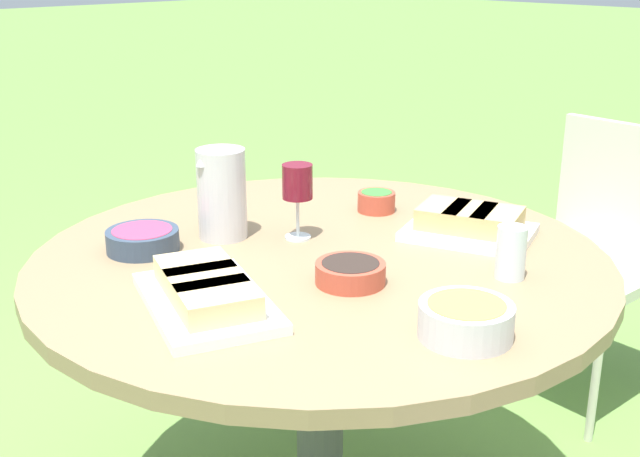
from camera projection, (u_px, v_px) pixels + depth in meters
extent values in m
cylinder|color=#4C4C51|center=(320.00, 410.00, 1.89)|extent=(0.11, 0.11, 0.72)
cylinder|color=#8C7251|center=(320.00, 262.00, 1.76)|extent=(1.27, 1.27, 0.03)
cube|color=beige|center=(581.00, 269.00, 2.53)|extent=(0.44, 0.46, 0.04)
cube|color=beige|center=(622.00, 188.00, 2.58)|extent=(0.05, 0.44, 0.42)
cylinder|color=beige|center=(489.00, 332.00, 2.63)|extent=(0.03, 0.03, 0.43)
cylinder|color=beige|center=(596.00, 377.00, 2.35)|extent=(0.03, 0.03, 0.43)
cylinder|color=beige|center=(554.00, 301.00, 2.86)|extent=(0.03, 0.03, 0.43)
cylinder|color=silver|center=(222.00, 194.00, 1.83)|extent=(0.11, 0.11, 0.21)
cone|color=silver|center=(202.00, 160.00, 1.77)|extent=(0.03, 0.03, 0.03)
cylinder|color=silver|center=(298.00, 237.00, 1.85)|extent=(0.06, 0.06, 0.01)
cylinder|color=silver|center=(298.00, 217.00, 1.84)|extent=(0.01, 0.01, 0.09)
cylinder|color=maroon|center=(297.00, 181.00, 1.81)|extent=(0.07, 0.07, 0.08)
cube|color=white|center=(207.00, 302.00, 1.49)|extent=(0.32, 0.40, 0.02)
cube|color=#E0C184|center=(195.00, 272.00, 1.55)|extent=(0.17, 0.16, 0.05)
cube|color=#E0C184|center=(206.00, 286.00, 1.48)|extent=(0.17, 0.16, 0.05)
cube|color=#E0C184|center=(218.00, 302.00, 1.42)|extent=(0.17, 0.16, 0.05)
cube|color=white|center=(469.00, 232.00, 1.86)|extent=(0.30, 0.34, 0.02)
cube|color=tan|center=(497.00, 222.00, 1.83)|extent=(0.17, 0.14, 0.05)
cube|color=tan|center=(470.00, 218.00, 1.85)|extent=(0.17, 0.14, 0.05)
cube|color=tan|center=(443.00, 215.00, 1.88)|extent=(0.17, 0.14, 0.05)
cylinder|color=silver|center=(466.00, 321.00, 1.37)|extent=(0.16, 0.16, 0.06)
cylinder|color=#E0C147|center=(466.00, 311.00, 1.36)|extent=(0.13, 0.13, 0.03)
cylinder|color=#B74733|center=(376.00, 202.00, 2.04)|extent=(0.10, 0.10, 0.05)
cylinder|color=#387533|center=(377.00, 196.00, 2.04)|extent=(0.08, 0.08, 0.02)
cylinder|color=#B74733|center=(350.00, 273.00, 1.60)|extent=(0.14, 0.14, 0.04)
cylinder|color=#2D231E|center=(350.00, 267.00, 1.59)|extent=(0.12, 0.12, 0.02)
cylinder|color=#334256|center=(143.00, 240.00, 1.77)|extent=(0.16, 0.16, 0.05)
cylinder|color=#D6385B|center=(142.00, 234.00, 1.77)|extent=(0.13, 0.13, 0.02)
cylinder|color=silver|center=(511.00, 252.00, 1.61)|extent=(0.06, 0.06, 0.11)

